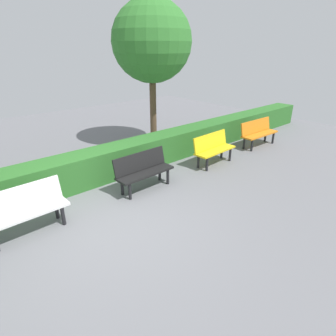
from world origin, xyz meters
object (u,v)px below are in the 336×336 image
object	(u,v)px
bench_orange	(258,132)
tree_near	(152,42)
bench_yellow	(213,148)
bench_white	(24,209)
bench_black	(143,169)

from	to	relation	value
bench_orange	tree_near	xyz separation A→B (m)	(2.46, -2.52, 2.74)
bench_orange	bench_yellow	size ratio (longest dim) A/B	1.11
bench_orange	bench_white	xyz separation A→B (m)	(7.37, -0.00, -0.00)
bench_yellow	bench_black	world-z (taller)	same
tree_near	bench_white	bearing A→B (deg)	27.13
bench_orange	bench_black	world-z (taller)	same
bench_orange	bench_black	bearing A→B (deg)	1.64
bench_white	bench_yellow	bearing A→B (deg)	177.94
bench_black	bench_white	size ratio (longest dim) A/B	0.99
bench_orange	bench_yellow	world-z (taller)	same
bench_white	tree_near	world-z (taller)	tree_near
bench_orange	bench_yellow	distance (m)	2.36
bench_black	bench_white	xyz separation A→B (m)	(2.61, -0.00, 0.00)
bench_yellow	tree_near	world-z (taller)	tree_near
bench_black	bench_white	distance (m)	2.61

